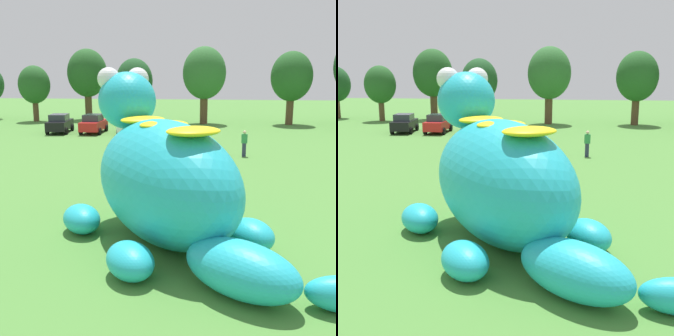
# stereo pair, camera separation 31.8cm
# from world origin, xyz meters

# --- Properties ---
(ground_plane) EXTENTS (160.00, 160.00, 0.00)m
(ground_plane) POSITION_xyz_m (0.00, 0.00, 0.00)
(ground_plane) COLOR #4C8438
(giant_inflatable_creature) EXTENTS (9.34, 8.81, 5.52)m
(giant_inflatable_creature) POSITION_xyz_m (-0.85, 0.47, 2.02)
(giant_inflatable_creature) COLOR #23B2C6
(giant_inflatable_creature) RESTS_ON ground
(car_black) EXTENTS (2.33, 4.28, 1.72)m
(car_black) POSITION_xyz_m (-13.70, 25.13, 0.86)
(car_black) COLOR black
(car_black) RESTS_ON ground
(car_red) EXTENTS (2.01, 4.14, 1.72)m
(car_red) POSITION_xyz_m (-10.54, 25.29, 0.86)
(car_red) COLOR red
(car_red) RESTS_ON ground
(car_white) EXTENTS (2.08, 4.17, 1.72)m
(car_white) POSITION_xyz_m (-7.17, 25.38, 0.86)
(car_white) COLOR white
(car_white) RESTS_ON ground
(tree_left) EXTENTS (3.53, 3.53, 6.27)m
(tree_left) POSITION_xyz_m (-19.96, 34.22, 4.10)
(tree_left) COLOR brown
(tree_left) RESTS_ON ground
(tree_mid_left) EXTENTS (4.63, 4.63, 8.21)m
(tree_mid_left) POSITION_xyz_m (-14.58, 37.00, 5.37)
(tree_mid_left) COLOR brown
(tree_mid_left) RESTS_ON ground
(tree_centre_left) EXTENTS (3.93, 3.93, 6.97)m
(tree_centre_left) POSITION_xyz_m (-8.25, 33.34, 4.56)
(tree_centre_left) COLOR brown
(tree_centre_left) RESTS_ON ground
(tree_centre) EXTENTS (4.61, 4.61, 8.19)m
(tree_centre) POSITION_xyz_m (-0.78, 33.97, 5.36)
(tree_centre) COLOR brown
(tree_centre) RESTS_ON ground
(tree_centre_right) EXTENTS (4.32, 4.32, 7.66)m
(tree_centre_right) POSITION_xyz_m (8.37, 34.27, 5.01)
(tree_centre_right) COLOR brown
(tree_centre_right) RESTS_ON ground
(spectator_near_inflatable) EXTENTS (0.38, 0.26, 1.71)m
(spectator_near_inflatable) POSITION_xyz_m (-5.00, 11.58, 0.85)
(spectator_near_inflatable) COLOR #2D334C
(spectator_near_inflatable) RESTS_ON ground
(spectator_mid_field) EXTENTS (0.38, 0.26, 1.71)m
(spectator_mid_field) POSITION_xyz_m (2.52, 15.34, 0.85)
(spectator_mid_field) COLOR #2D334C
(spectator_mid_field) RESTS_ON ground
(spectator_by_cars) EXTENTS (0.38, 0.26, 1.71)m
(spectator_by_cars) POSITION_xyz_m (-4.46, 11.99, 0.85)
(spectator_by_cars) COLOR #2D334C
(spectator_by_cars) RESTS_ON ground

